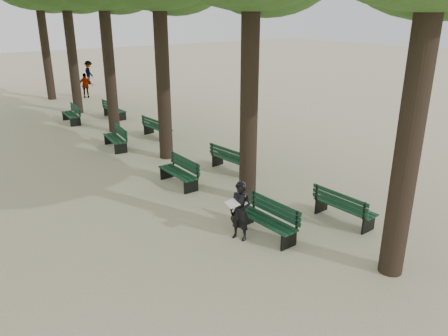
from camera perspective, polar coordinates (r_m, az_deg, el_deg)
ground at (r=10.72m, az=7.20°, el=-11.14°), size 120.00×120.00×0.00m
bench_left_0 at (r=11.36m, az=5.57°, el=-7.61°), size 0.63×1.82×0.92m
bench_left_1 at (r=14.56m, az=-5.97°, el=-1.24°), size 0.59×1.81×0.92m
bench_left_2 at (r=18.90m, az=-14.02°, el=3.27°), size 0.81×1.86×0.92m
bench_left_3 at (r=23.94m, az=-19.33°, el=6.21°), size 0.70×1.84×0.92m
bench_right_0 at (r=12.49m, az=15.40°, el=-5.60°), size 0.63×1.82×0.92m
bench_right_1 at (r=15.77m, az=1.04°, el=0.57°), size 0.73×1.84×0.92m
bench_right_2 at (r=20.24m, az=-8.65°, el=4.74°), size 0.67×1.83×0.92m
bench_right_3 at (r=24.45m, az=-14.08°, el=7.00°), size 0.65×1.82×0.92m
man_with_map at (r=10.97m, az=2.13°, el=-5.61°), size 0.70×0.70×1.56m
pedestrian_c at (r=30.68m, az=-17.63°, el=10.23°), size 0.99×0.69×1.61m
pedestrian_b at (r=36.37m, az=-17.22°, el=11.82°), size 0.37×1.17×1.80m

